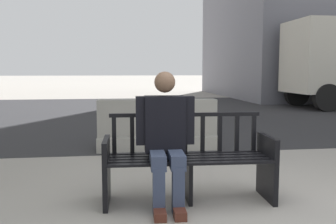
{
  "coord_description": "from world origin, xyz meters",
  "views": [
    {
      "loc": [
        -1.27,
        -3.13,
        1.32
      ],
      "look_at": [
        -0.55,
        1.99,
        0.75
      ],
      "focal_mm": 40.0,
      "sensor_mm": 36.0,
      "label": 1
    }
  ],
  "objects": [
    {
      "name": "street_asphalt",
      "position": [
        0.0,
        8.7,
        0.0
      ],
      "size": [
        120.0,
        12.0,
        0.01
      ],
      "primitive_type": "cube",
      "color": "#28282B",
      "rests_on": "ground"
    },
    {
      "name": "ground_plane",
      "position": [
        0.0,
        0.0,
        0.0
      ],
      "size": [
        200.0,
        200.0,
        0.0
      ],
      "primitive_type": "plane",
      "color": "gray"
    },
    {
      "name": "jersey_barrier_centre",
      "position": [
        -0.58,
        3.11,
        0.34
      ],
      "size": [
        2.02,
        0.76,
        0.84
      ],
      "color": "gray",
      "rests_on": "ground"
    },
    {
      "name": "street_bench",
      "position": [
        -0.55,
        0.51,
        0.4
      ],
      "size": [
        1.71,
        0.59,
        0.88
      ],
      "color": "black",
      "rests_on": "ground"
    },
    {
      "name": "seated_person",
      "position": [
        -0.79,
        0.47,
        0.69
      ],
      "size": [
        0.58,
        0.73,
        1.31
      ],
      "color": "black",
      "rests_on": "ground"
    }
  ]
}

